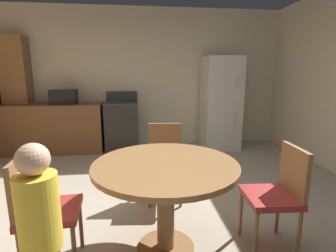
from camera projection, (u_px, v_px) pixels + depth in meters
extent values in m
plane|color=#A89E89|center=(156.00, 233.00, 2.30)|extent=(14.00, 14.00, 0.00)
cube|color=beige|center=(145.00, 78.00, 5.06)|extent=(5.75, 0.12, 2.70)
cube|color=brown|center=(55.00, 128.00, 4.67)|extent=(1.75, 0.60, 0.90)
cube|color=olive|center=(19.00, 95.00, 4.65)|extent=(0.44, 0.36, 2.10)
cube|color=#2D2B28|center=(122.00, 126.00, 4.80)|extent=(0.60, 0.60, 0.90)
cube|color=#38383D|center=(121.00, 103.00, 4.71)|extent=(0.60, 0.60, 0.02)
cube|color=#38383D|center=(122.00, 96.00, 4.96)|extent=(0.60, 0.04, 0.18)
cube|color=silver|center=(220.00, 103.00, 4.88)|extent=(0.68, 0.66, 1.76)
cylinder|color=#B2B2B7|center=(237.00, 83.00, 4.49)|extent=(0.02, 0.02, 0.22)
cylinder|color=#B2B2B7|center=(235.00, 119.00, 4.62)|extent=(0.02, 0.02, 0.30)
cube|color=black|center=(64.00, 97.00, 4.57)|extent=(0.44, 0.32, 0.26)
cylinder|color=olive|center=(166.00, 248.00, 2.09)|extent=(0.47, 0.47, 0.03)
cylinder|color=olive|center=(166.00, 210.00, 2.02)|extent=(0.14, 0.14, 0.72)
cylinder|color=olive|center=(165.00, 165.00, 1.94)|extent=(1.13, 1.13, 0.04)
cylinder|color=olive|center=(256.00, 237.00, 1.91)|extent=(0.03, 0.03, 0.43)
cylinder|color=olive|center=(241.00, 213.00, 2.25)|extent=(0.03, 0.03, 0.43)
cylinder|color=olive|center=(299.00, 235.00, 1.93)|extent=(0.03, 0.03, 0.43)
cylinder|color=olive|center=(278.00, 211.00, 2.26)|extent=(0.03, 0.03, 0.43)
cube|color=#9E2D28|center=(270.00, 197.00, 2.04)|extent=(0.42, 0.42, 0.05)
cube|color=olive|center=(294.00, 172.00, 2.01)|extent=(0.06, 0.38, 0.42)
cylinder|color=olive|center=(181.00, 189.00, 2.72)|extent=(0.03, 0.03, 0.43)
cylinder|color=olive|center=(149.00, 189.00, 2.71)|extent=(0.03, 0.03, 0.43)
cylinder|color=olive|center=(179.00, 176.00, 3.05)|extent=(0.03, 0.03, 0.43)
cylinder|color=olive|center=(151.00, 176.00, 3.04)|extent=(0.03, 0.03, 0.43)
cube|color=#9E2D28|center=(165.00, 163.00, 2.83)|extent=(0.44, 0.44, 0.05)
cube|color=olive|center=(165.00, 141.00, 2.97)|extent=(0.38, 0.07, 0.42)
cylinder|color=olive|center=(81.00, 224.00, 2.07)|extent=(0.03, 0.03, 0.43)
cylinder|color=olive|center=(74.00, 252.00, 1.74)|extent=(0.03, 0.03, 0.43)
cylinder|color=olive|center=(36.00, 229.00, 2.00)|extent=(0.03, 0.03, 0.43)
cube|color=#9E2D28|center=(51.00, 212.00, 1.83)|extent=(0.44, 0.44, 0.05)
cube|color=olive|center=(21.00, 187.00, 1.75)|extent=(0.07, 0.38, 0.42)
cylinder|color=gold|center=(39.00, 212.00, 1.34)|extent=(0.31, 0.31, 0.42)
sphere|color=#D6A884|center=(33.00, 159.00, 1.28)|extent=(0.17, 0.17, 0.17)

